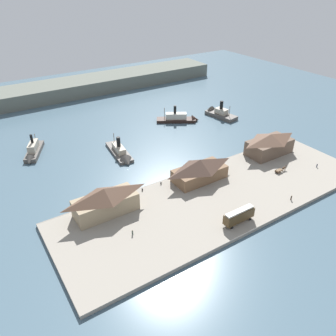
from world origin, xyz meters
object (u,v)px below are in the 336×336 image
(ferry_moored_west, at_px, (181,119))
(pedestrian_walking_east, at_px, (317,165))
(ferry_outer_harbor, at_px, (218,113))
(horse_cart, at_px, (281,169))
(ferry_shed_east_terminal, at_px, (105,201))
(ferry_shed_west_terminal, at_px, (270,144))
(pedestrian_by_tram, at_px, (132,232))
(mooring_post_east, at_px, (142,189))
(ferry_shed_central_terminal, at_px, (200,169))
(mooring_post_center_west, at_px, (161,183))
(ferry_departing_north, at_px, (33,152))
(ferry_moored_east, at_px, (121,154))
(street_tram, at_px, (239,215))
(pedestrian_near_cart, at_px, (291,198))

(ferry_moored_west, bearing_deg, pedestrian_walking_east, -76.25)
(pedestrian_walking_east, bearing_deg, ferry_outer_harbor, 86.28)
(horse_cart, bearing_deg, pedestrian_walking_east, -20.26)
(ferry_shed_east_terminal, relative_size, ferry_shed_west_terminal, 1.04)
(pedestrian_by_tram, bearing_deg, mooring_post_east, 53.69)
(ferry_outer_harbor, bearing_deg, ferry_shed_central_terminal, -135.95)
(mooring_post_center_west, height_order, ferry_departing_north, ferry_departing_north)
(ferry_moored_east, bearing_deg, ferry_departing_north, 145.58)
(ferry_shed_central_terminal, relative_size, ferry_departing_north, 1.03)
(ferry_shed_east_terminal, relative_size, horse_cart, 3.59)
(street_tram, bearing_deg, pedestrian_walking_east, 9.25)
(ferry_shed_central_terminal, xyz_separation_m, ferry_shed_west_terminal, (35.45, 0.37, 0.27))
(street_tram, bearing_deg, ferry_departing_north, 117.17)
(ferry_shed_central_terminal, xyz_separation_m, ferry_departing_north, (-44.68, 52.77, -3.65))
(ferry_shed_east_terminal, height_order, ferry_outer_harbor, ferry_shed_east_terminal)
(pedestrian_by_tram, distance_m, mooring_post_center_west, 26.99)
(mooring_post_center_west, bearing_deg, ferry_outer_harbor, 34.02)
(ferry_departing_north, bearing_deg, ferry_shed_east_terminal, -80.12)
(pedestrian_near_cart, distance_m, ferry_moored_east, 66.75)
(mooring_post_center_west, height_order, ferry_moored_east, ferry_moored_east)
(ferry_shed_east_terminal, height_order, pedestrian_near_cart, ferry_shed_east_terminal)
(ferry_moored_west, bearing_deg, mooring_post_center_west, -131.38)
(ferry_moored_east, bearing_deg, ferry_moored_west, 22.59)
(mooring_post_east, bearing_deg, pedestrian_by_tram, -126.31)
(pedestrian_near_cart, height_order, ferry_moored_west, ferry_moored_west)
(pedestrian_walking_east, xyz_separation_m, ferry_outer_harbor, (4.07, 62.49, -0.44))
(ferry_shed_east_terminal, relative_size, street_tram, 1.92)
(ferry_shed_west_terminal, bearing_deg, ferry_shed_east_terminal, -179.97)
(ferry_shed_west_terminal, relative_size, pedestrian_by_tram, 11.39)
(ferry_shed_east_terminal, relative_size, ferry_outer_harbor, 1.02)
(street_tram, xyz_separation_m, ferry_moored_east, (-10.13, 57.41, -2.65))
(pedestrian_walking_east, xyz_separation_m, mooring_post_east, (-63.05, 22.24, -0.26))
(pedestrian_near_cart, height_order, mooring_post_east, pedestrian_near_cart)
(street_tram, relative_size, ferry_moored_west, 0.49)
(ferry_moored_east, bearing_deg, street_tram, -79.99)
(mooring_post_east, height_order, ferry_moored_east, ferry_moored_east)
(street_tram, distance_m, ferry_outer_harbor, 87.03)
(ferry_departing_north, bearing_deg, pedestrian_near_cart, -51.76)
(ferry_shed_west_terminal, bearing_deg, pedestrian_near_cart, -124.26)
(pedestrian_walking_east, relative_size, ferry_outer_harbor, 0.08)
(street_tram, relative_size, pedestrian_walking_east, 6.56)
(pedestrian_by_tram, distance_m, ferry_departing_north, 66.57)
(pedestrian_near_cart, xyz_separation_m, mooring_post_center_west, (-30.52, 30.87, -0.35))
(mooring_post_center_west, xyz_separation_m, ferry_outer_harbor, (59.73, 40.33, -0.18))
(pedestrian_walking_east, distance_m, ferry_departing_north, 111.96)
(ferry_moored_west, relative_size, ferry_outer_harbor, 1.08)
(ferry_shed_east_terminal, height_order, street_tram, ferry_shed_east_terminal)
(pedestrian_near_cart, relative_size, pedestrian_walking_east, 1.14)
(pedestrian_by_tram, xyz_separation_m, ferry_moored_east, (18.62, 45.19, -0.80))
(ferry_moored_east, xyz_separation_m, ferry_outer_harbor, (61.52, 12.79, 0.32))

